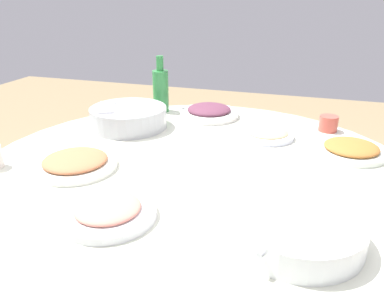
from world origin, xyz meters
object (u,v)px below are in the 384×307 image
at_px(round_dining_table, 196,204).
at_px(rice_bowl, 129,117).
at_px(dish_eggplant, 209,112).
at_px(dish_noodles, 267,134).
at_px(dish_shrimp, 108,211).
at_px(dish_tofu_braise, 75,163).
at_px(green_bottle, 161,90).
at_px(soup_bowl, 297,230).
at_px(dish_stirfry, 351,149).
at_px(tea_cup_far, 328,123).

bearing_deg(round_dining_table, rice_bowl, -37.24).
bearing_deg(dish_eggplant, round_dining_table, 100.53).
xyz_separation_m(dish_noodles, dish_shrimp, (0.29, 0.65, 0.00)).
xyz_separation_m(dish_tofu_braise, green_bottle, (-0.03, -0.63, 0.08)).
distance_m(round_dining_table, dish_noodles, 0.39).
relative_size(dish_shrimp, green_bottle, 0.95).
relative_size(soup_bowl, dish_tofu_braise, 1.15).
distance_m(rice_bowl, green_bottle, 0.25).
height_order(soup_bowl, dish_noodles, soup_bowl).
distance_m(dish_shrimp, dish_tofu_braise, 0.31).
distance_m(round_dining_table, dish_eggplant, 0.53).
distance_m(dish_shrimp, dish_stirfry, 0.81).
height_order(rice_bowl, dish_shrimp, rice_bowl).
bearing_deg(green_bottle, dish_tofu_braise, 87.55).
height_order(rice_bowl, tea_cup_far, rice_bowl).
bearing_deg(soup_bowl, rice_bowl, -39.99).
bearing_deg(tea_cup_far, soup_bowl, 84.43).
relative_size(dish_shrimp, tea_cup_far, 3.30).
bearing_deg(soup_bowl, dish_eggplant, -62.73).
distance_m(dish_shrimp, tea_cup_far, 0.94).
distance_m(soup_bowl, dish_noodles, 0.63).
distance_m(dish_eggplant, green_bottle, 0.24).
bearing_deg(dish_eggplant, dish_noodles, 146.21).
height_order(dish_shrimp, dish_tofu_braise, dish_tofu_braise).
relative_size(rice_bowl, tea_cup_far, 4.23).
distance_m(rice_bowl, soup_bowl, 0.87).
xyz_separation_m(round_dining_table, tea_cup_far, (-0.39, -0.46, 0.16)).
distance_m(soup_bowl, tea_cup_far, 0.75).
xyz_separation_m(soup_bowl, dish_tofu_braise, (0.66, -0.17, -0.01)).
relative_size(dish_noodles, dish_stirfry, 0.88).
height_order(dish_eggplant, tea_cup_far, tea_cup_far).
bearing_deg(dish_stirfry, rice_bowl, -2.02).
height_order(round_dining_table, green_bottle, green_bottle).
relative_size(dish_shrimp, dish_eggplant, 0.93).
bearing_deg(soup_bowl, round_dining_table, -42.87).
distance_m(dish_eggplant, tea_cup_far, 0.48).
bearing_deg(green_bottle, rice_bowl, 80.31).
relative_size(rice_bowl, soup_bowl, 1.04).
bearing_deg(green_bottle, dish_eggplant, 176.40).
relative_size(round_dining_table, dish_shrimp, 5.89).
xyz_separation_m(round_dining_table, dish_tofu_braise, (0.34, 0.12, 0.15)).
height_order(dish_noodles, dish_stirfry, dish_stirfry).
relative_size(round_dining_table, dish_eggplant, 5.48).
height_order(rice_bowl, dish_stirfry, rice_bowl).
distance_m(dish_noodles, dish_eggplant, 0.32).
distance_m(dish_noodles, dish_shrimp, 0.71).
bearing_deg(round_dining_table, dish_eggplant, -79.47).
relative_size(dish_shrimp, dish_stirfry, 1.05).
bearing_deg(soup_bowl, dish_tofu_braise, -14.79).
distance_m(soup_bowl, dish_eggplant, 0.89).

